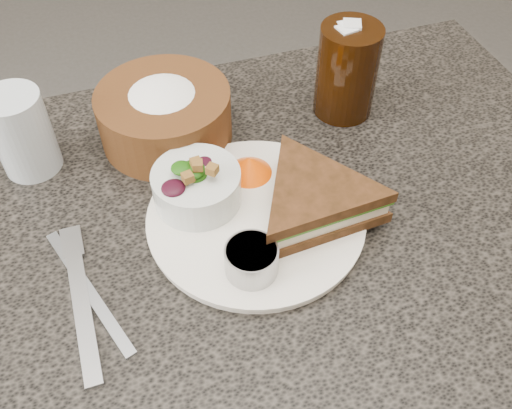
{
  "coord_description": "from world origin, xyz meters",
  "views": [
    {
      "loc": [
        -0.11,
        -0.39,
        1.28
      ],
      "look_at": [
        0.03,
        0.02,
        0.78
      ],
      "focal_mm": 40.0,
      "sensor_mm": 36.0,
      "label": 1
    }
  ],
  "objects_px": {
    "bread_basket": "(164,108)",
    "salad_bowl": "(196,182)",
    "sandwich": "(314,200)",
    "dressing_ramekin": "(252,260)",
    "dining_table": "(244,381)",
    "dinner_plate": "(256,218)",
    "cola_glass": "(347,67)",
    "water_glass": "(22,133)"
  },
  "relations": [
    {
      "from": "dining_table",
      "to": "dressing_ramekin",
      "type": "height_order",
      "value": "dressing_ramekin"
    },
    {
      "from": "dining_table",
      "to": "salad_bowl",
      "type": "bearing_deg",
      "value": 113.05
    },
    {
      "from": "dining_table",
      "to": "dressing_ramekin",
      "type": "bearing_deg",
      "value": -90.68
    },
    {
      "from": "sandwich",
      "to": "salad_bowl",
      "type": "bearing_deg",
      "value": 148.09
    },
    {
      "from": "salad_bowl",
      "to": "cola_glass",
      "type": "height_order",
      "value": "cola_glass"
    },
    {
      "from": "dining_table",
      "to": "sandwich",
      "type": "relative_size",
      "value": 5.4
    },
    {
      "from": "sandwich",
      "to": "dressing_ramekin",
      "type": "height_order",
      "value": "sandwich"
    },
    {
      "from": "dinner_plate",
      "to": "cola_glass",
      "type": "xyz_separation_m",
      "value": [
        0.19,
        0.16,
        0.07
      ]
    },
    {
      "from": "dinner_plate",
      "to": "bread_basket",
      "type": "bearing_deg",
      "value": 110.21
    },
    {
      "from": "cola_glass",
      "to": "sandwich",
      "type": "bearing_deg",
      "value": -123.44
    },
    {
      "from": "dinner_plate",
      "to": "cola_glass",
      "type": "height_order",
      "value": "cola_glass"
    },
    {
      "from": "sandwich",
      "to": "salad_bowl",
      "type": "height_order",
      "value": "salad_bowl"
    },
    {
      "from": "sandwich",
      "to": "dressing_ramekin",
      "type": "relative_size",
      "value": 3.16
    },
    {
      "from": "dinner_plate",
      "to": "water_glass",
      "type": "distance_m",
      "value": 0.31
    },
    {
      "from": "bread_basket",
      "to": "salad_bowl",
      "type": "bearing_deg",
      "value": -86.47
    },
    {
      "from": "cola_glass",
      "to": "water_glass",
      "type": "relative_size",
      "value": 1.28
    },
    {
      "from": "sandwich",
      "to": "cola_glass",
      "type": "xyz_separation_m",
      "value": [
        0.12,
        0.18,
        0.04
      ]
    },
    {
      "from": "bread_basket",
      "to": "water_glass",
      "type": "distance_m",
      "value": 0.18
    },
    {
      "from": "cola_glass",
      "to": "water_glass",
      "type": "distance_m",
      "value": 0.43
    },
    {
      "from": "salad_bowl",
      "to": "bread_basket",
      "type": "xyz_separation_m",
      "value": [
        -0.01,
        0.14,
        0.01
      ]
    },
    {
      "from": "sandwich",
      "to": "dressing_ramekin",
      "type": "bearing_deg",
      "value": -154.16
    },
    {
      "from": "dinner_plate",
      "to": "dressing_ramekin",
      "type": "relative_size",
      "value": 4.38
    },
    {
      "from": "dinner_plate",
      "to": "dressing_ramekin",
      "type": "xyz_separation_m",
      "value": [
        -0.03,
        -0.07,
        0.02
      ]
    },
    {
      "from": "bread_basket",
      "to": "sandwich",
      "type": "bearing_deg",
      "value": -56.86
    },
    {
      "from": "dressing_ramekin",
      "to": "salad_bowl",
      "type": "bearing_deg",
      "value": 103.92
    },
    {
      "from": "cola_glass",
      "to": "dining_table",
      "type": "bearing_deg",
      "value": -138.69
    },
    {
      "from": "bread_basket",
      "to": "cola_glass",
      "type": "bearing_deg",
      "value": -4.49
    },
    {
      "from": "dinner_plate",
      "to": "sandwich",
      "type": "xyz_separation_m",
      "value": [
        0.06,
        -0.02,
        0.03
      ]
    },
    {
      "from": "dining_table",
      "to": "salad_bowl",
      "type": "xyz_separation_m",
      "value": [
        -0.03,
        0.07,
        0.42
      ]
    },
    {
      "from": "sandwich",
      "to": "bread_basket",
      "type": "height_order",
      "value": "bread_basket"
    },
    {
      "from": "sandwich",
      "to": "cola_glass",
      "type": "distance_m",
      "value": 0.22
    },
    {
      "from": "dinner_plate",
      "to": "cola_glass",
      "type": "distance_m",
      "value": 0.26
    },
    {
      "from": "sandwich",
      "to": "dinner_plate",
      "type": "bearing_deg",
      "value": 159.37
    },
    {
      "from": "salad_bowl",
      "to": "water_glass",
      "type": "distance_m",
      "value": 0.23
    },
    {
      "from": "dinner_plate",
      "to": "bread_basket",
      "type": "height_order",
      "value": "bread_basket"
    },
    {
      "from": "dressing_ramekin",
      "to": "bread_basket",
      "type": "relative_size",
      "value": 0.33
    },
    {
      "from": "dinner_plate",
      "to": "sandwich",
      "type": "distance_m",
      "value": 0.07
    },
    {
      "from": "dining_table",
      "to": "dressing_ramekin",
      "type": "distance_m",
      "value": 0.41
    },
    {
      "from": "dinner_plate",
      "to": "bread_basket",
      "type": "relative_size",
      "value": 1.45
    },
    {
      "from": "dressing_ramekin",
      "to": "bread_basket",
      "type": "xyz_separation_m",
      "value": [
        -0.04,
        0.26,
        0.02
      ]
    },
    {
      "from": "salad_bowl",
      "to": "dinner_plate",
      "type": "bearing_deg",
      "value": -38.01
    },
    {
      "from": "salad_bowl",
      "to": "dining_table",
      "type": "bearing_deg",
      "value": -66.95
    }
  ]
}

